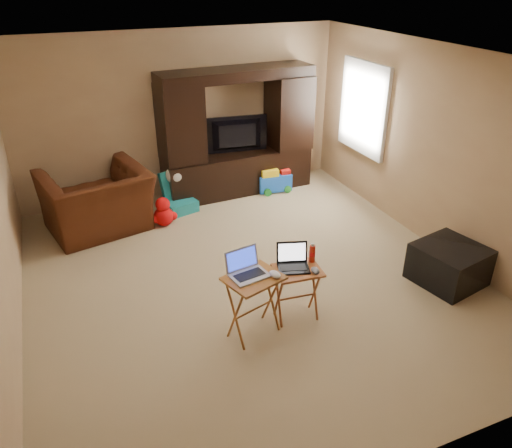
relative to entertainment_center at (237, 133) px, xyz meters
name	(u,v)px	position (x,y,z in m)	size (l,w,h in m)	color
floor	(250,276)	(-0.78, -2.42, -0.97)	(5.50, 5.50, 0.00)	tan
ceiling	(248,58)	(-0.78, -2.42, 1.53)	(5.50, 5.50, 0.00)	silver
wall_back	(181,115)	(-0.78, 0.33, 0.28)	(5.00, 5.00, 0.00)	tan
wall_front	(414,335)	(-0.78, -5.17, 0.28)	(5.00, 5.00, 0.00)	tan
wall_right	(435,149)	(1.72, -2.42, 0.28)	(5.50, 5.50, 0.00)	tan
window_pane	(365,108)	(1.70, -0.87, 0.43)	(1.20, 1.20, 0.00)	white
window_frame	(363,108)	(1.68, -0.87, 0.43)	(0.06, 1.14, 1.34)	white
entertainment_center	(237,133)	(0.00, 0.00, 0.00)	(2.37, 0.59, 1.94)	black
television	(238,136)	(0.00, -0.03, -0.04)	(0.99, 0.13, 0.57)	black
recliner	(97,202)	(-2.25, -0.53, -0.54)	(1.32, 1.15, 0.86)	#4B2210
child_rocker	(178,192)	(-1.08, -0.36, -0.68)	(0.44, 0.51, 0.59)	#16777E
plush_toy	(163,211)	(-1.40, -0.74, -0.76)	(0.39, 0.32, 0.43)	red
push_toy	(274,179)	(0.53, -0.24, -0.77)	(0.55, 0.39, 0.41)	blue
ottoman	(449,264)	(1.31, -3.40, -0.75)	(0.70, 0.70, 0.45)	black
tray_table_left	(254,306)	(-1.13, -3.39, -0.64)	(0.52, 0.41, 0.67)	#AB6929
tray_table_right	(297,294)	(-0.62, -3.32, -0.67)	(0.46, 0.37, 0.59)	#AA5F29
laptop_left	(249,266)	(-1.16, -3.36, -0.18)	(0.35, 0.29, 0.24)	#ACACB1
laptop_right	(294,259)	(-0.66, -3.30, -0.26)	(0.31, 0.26, 0.24)	black
mouse_left	(275,274)	(-0.94, -3.46, -0.27)	(0.09, 0.14, 0.06)	silver
mouse_right	(315,271)	(-0.49, -3.44, -0.35)	(0.08, 0.12, 0.05)	#403F45
water_bottle	(312,254)	(-0.42, -3.24, -0.29)	(0.06, 0.06, 0.18)	#B51C0B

